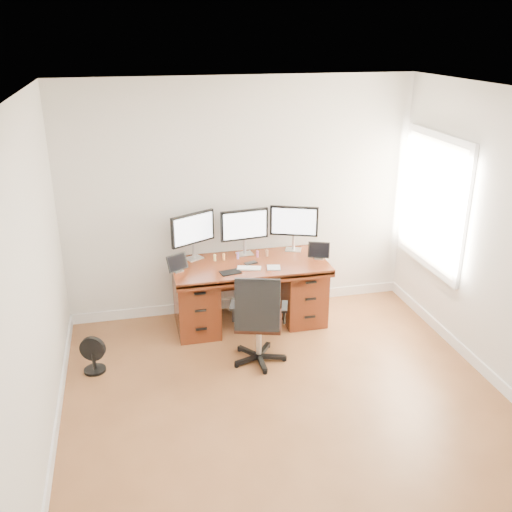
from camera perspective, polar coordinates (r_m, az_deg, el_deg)
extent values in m
plane|color=brown|center=(5.13, 3.97, -16.13)|extent=(4.50, 4.50, 0.00)
cube|color=silver|center=(6.48, -1.52, 5.69)|extent=(4.00, 0.10, 2.70)
cube|color=white|center=(6.49, 17.27, 5.17)|extent=(0.04, 1.30, 1.50)
cube|color=white|center=(6.48, 17.12, 5.17)|extent=(0.01, 1.15, 1.35)
cube|color=#5A2512|center=(6.28, -0.62, -0.91)|extent=(1.70, 0.80, 0.05)
cube|color=#5A2512|center=(6.37, -6.01, -4.40)|extent=(0.45, 0.70, 0.70)
cube|color=#5A2512|center=(6.60, 4.47, -3.35)|extent=(0.45, 0.70, 0.70)
cube|color=#451C0C|center=(6.63, -1.18, -1.73)|extent=(0.74, 0.03, 0.40)
cylinder|color=black|center=(5.90, 0.28, -10.02)|extent=(0.66, 0.66, 0.07)
cylinder|color=silver|center=(5.79, 0.28, -8.14)|extent=(0.06, 0.06, 0.37)
cube|color=black|center=(5.70, 0.28, -6.51)|extent=(0.56, 0.55, 0.07)
cube|color=black|center=(5.38, 0.13, -4.92)|extent=(0.42, 0.17, 0.51)
cube|color=black|center=(5.64, -2.28, -4.91)|extent=(0.12, 0.23, 0.03)
cube|color=black|center=(5.61, 2.87, -5.08)|extent=(0.12, 0.23, 0.03)
cylinder|color=black|center=(5.96, -15.80, -10.90)|extent=(0.21, 0.21, 0.03)
cylinder|color=black|center=(5.90, -15.90, -10.05)|extent=(0.04, 0.04, 0.18)
cylinder|color=black|center=(5.84, -16.03, -8.99)|extent=(0.25, 0.13, 0.25)
cube|color=silver|center=(6.42, -6.21, -0.21)|extent=(0.22, 0.21, 0.01)
cylinder|color=silver|center=(6.39, -6.24, 0.50)|extent=(0.04, 0.04, 0.18)
cube|color=black|center=(6.30, -6.34, 2.74)|extent=(0.50, 0.29, 0.35)
cube|color=white|center=(6.29, -6.23, 2.70)|extent=(0.45, 0.23, 0.30)
cube|color=silver|center=(6.51, -1.14, 0.23)|extent=(0.19, 0.16, 0.01)
cylinder|color=silver|center=(6.48, -1.15, 0.93)|extent=(0.04, 0.04, 0.18)
cube|color=black|center=(6.39, -1.17, 3.15)|extent=(0.55, 0.09, 0.35)
cube|color=white|center=(6.37, -1.11, 3.09)|extent=(0.50, 0.06, 0.30)
cube|color=silver|center=(6.65, 3.75, 0.65)|extent=(0.22, 0.20, 0.01)
cylinder|color=silver|center=(6.62, 3.77, 1.33)|extent=(0.04, 0.04, 0.18)
cube|color=black|center=(6.53, 3.83, 3.51)|extent=(0.52, 0.23, 0.35)
cube|color=white|center=(6.51, 3.81, 3.46)|extent=(0.47, 0.19, 0.30)
cube|color=silver|center=(6.11, -7.82, -1.47)|extent=(0.13, 0.12, 0.01)
cube|color=black|center=(6.07, -7.87, -0.66)|extent=(0.24, 0.18, 0.17)
cube|color=silver|center=(6.42, 6.30, -0.20)|extent=(0.12, 0.11, 0.01)
cube|color=black|center=(6.39, 6.33, 0.58)|extent=(0.25, 0.15, 0.17)
cube|color=silver|center=(6.11, -0.70, -1.23)|extent=(0.27, 0.18, 0.01)
cube|color=silver|center=(6.14, 1.78, -1.17)|extent=(0.17, 0.17, 0.01)
cube|color=black|center=(6.02, -2.58, -1.63)|extent=(0.24, 0.17, 0.01)
cube|color=black|center=(6.25, -0.53, -0.70)|extent=(0.15, 0.11, 0.01)
cylinder|color=#E6D77D|center=(6.33, -4.14, -0.26)|extent=(0.03, 0.03, 0.05)
sphere|color=#E6D77D|center=(6.32, -4.15, 0.05)|extent=(0.03, 0.03, 0.03)
cylinder|color=#F9A249|center=(6.35, -3.24, -0.18)|extent=(0.03, 0.03, 0.05)
sphere|color=#F9A249|center=(6.33, -3.24, 0.13)|extent=(0.03, 0.03, 0.03)
cylinder|color=#9375D5|center=(6.37, -1.83, -0.06)|extent=(0.03, 0.03, 0.05)
sphere|color=#9375D5|center=(6.36, -1.83, 0.25)|extent=(0.03, 0.03, 0.03)
cylinder|color=pink|center=(6.42, 0.14, 0.11)|extent=(0.03, 0.03, 0.05)
sphere|color=pink|center=(6.40, 0.14, 0.42)|extent=(0.03, 0.03, 0.03)
cylinder|color=#956746|center=(6.44, 1.11, 0.19)|extent=(0.03, 0.03, 0.05)
sphere|color=#956746|center=(6.43, 1.11, 0.51)|extent=(0.03, 0.03, 0.03)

